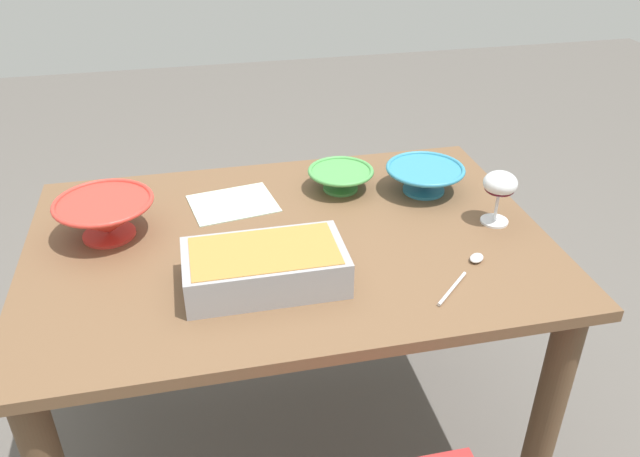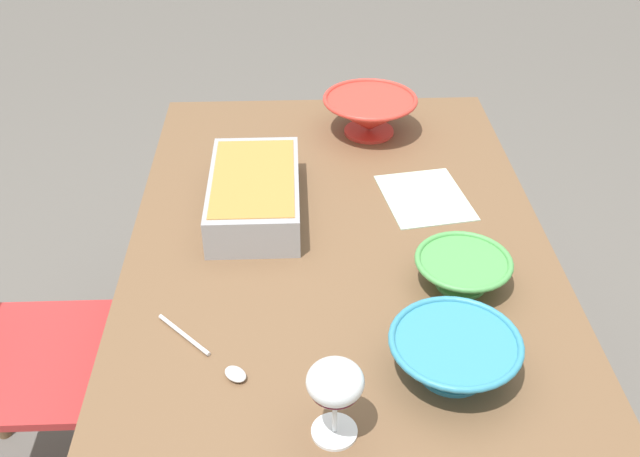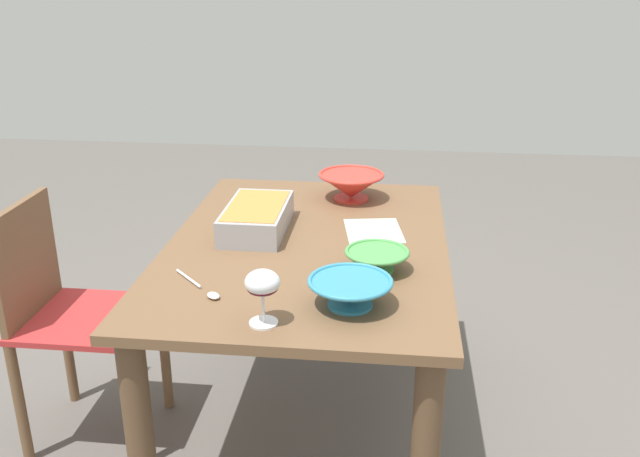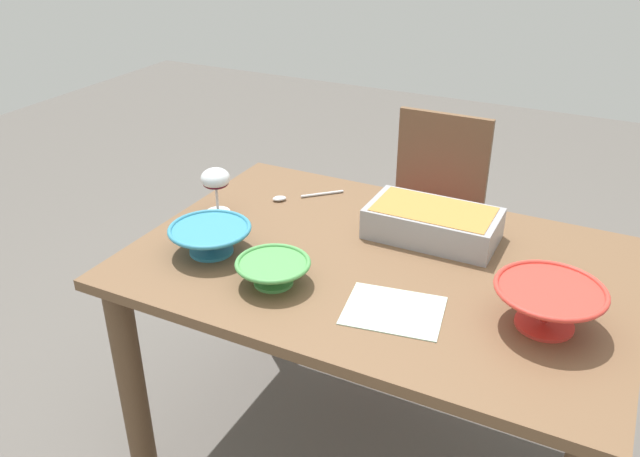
{
  "view_description": "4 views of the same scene",
  "coord_description": "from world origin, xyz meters",
  "px_view_note": "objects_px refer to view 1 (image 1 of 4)",
  "views": [
    {
      "loc": [
        0.22,
        1.37,
        1.59
      ],
      "look_at": [
        -0.08,
        0.02,
        0.76
      ],
      "focal_mm": 35.67,
      "sensor_mm": 36.0,
      "label": 1
    },
    {
      "loc": [
        -1.31,
        0.09,
        1.66
      ],
      "look_at": [
        -0.11,
        0.04,
        0.81
      ],
      "focal_mm": 41.29,
      "sensor_mm": 36.0,
      "label": 2
    },
    {
      "loc": [
        -2.06,
        -0.28,
        1.58
      ],
      "look_at": [
        -0.04,
        -0.05,
        0.79
      ],
      "focal_mm": 38.93,
      "sensor_mm": 36.0,
      "label": 3
    },
    {
      "loc": [
        0.54,
        -1.43,
        1.61
      ],
      "look_at": [
        -0.2,
        0.04,
        0.75
      ],
      "focal_mm": 36.68,
      "sensor_mm": 36.0,
      "label": 4
    }
  ],
  "objects_px": {
    "dining_table": "(290,279)",
    "serving_bowl": "(425,177)",
    "wine_glass": "(500,187)",
    "mixing_bowl": "(106,216)",
    "napkin": "(233,204)",
    "casserole_dish": "(265,265)",
    "small_bowl": "(341,178)",
    "serving_spoon": "(469,268)"
  },
  "relations": [
    {
      "from": "dining_table",
      "to": "small_bowl",
      "type": "xyz_separation_m",
      "value": [
        -0.19,
        -0.23,
        0.17
      ]
    },
    {
      "from": "serving_spoon",
      "to": "napkin",
      "type": "distance_m",
      "value": 0.68
    },
    {
      "from": "mixing_bowl",
      "to": "small_bowl",
      "type": "distance_m",
      "value": 0.66
    },
    {
      "from": "dining_table",
      "to": "serving_spoon",
      "type": "distance_m",
      "value": 0.48
    },
    {
      "from": "dining_table",
      "to": "serving_bowl",
      "type": "bearing_deg",
      "value": -158.36
    },
    {
      "from": "serving_bowl",
      "to": "serving_spoon",
      "type": "xyz_separation_m",
      "value": [
        0.04,
        0.4,
        -0.04
      ]
    },
    {
      "from": "mixing_bowl",
      "to": "napkin",
      "type": "relative_size",
      "value": 1.09
    },
    {
      "from": "dining_table",
      "to": "serving_spoon",
      "type": "height_order",
      "value": "serving_spoon"
    },
    {
      "from": "casserole_dish",
      "to": "mixing_bowl",
      "type": "distance_m",
      "value": 0.47
    },
    {
      "from": "serving_bowl",
      "to": "serving_spoon",
      "type": "distance_m",
      "value": 0.41
    },
    {
      "from": "wine_glass",
      "to": "mixing_bowl",
      "type": "bearing_deg",
      "value": -8.45
    },
    {
      "from": "dining_table",
      "to": "wine_glass",
      "type": "relative_size",
      "value": 8.94
    },
    {
      "from": "small_bowl",
      "to": "napkin",
      "type": "distance_m",
      "value": 0.32
    },
    {
      "from": "small_bowl",
      "to": "napkin",
      "type": "height_order",
      "value": "small_bowl"
    },
    {
      "from": "dining_table",
      "to": "mixing_bowl",
      "type": "xyz_separation_m",
      "value": [
        0.45,
        -0.11,
        0.19
      ]
    },
    {
      "from": "mixing_bowl",
      "to": "napkin",
      "type": "height_order",
      "value": "mixing_bowl"
    },
    {
      "from": "serving_bowl",
      "to": "serving_spoon",
      "type": "bearing_deg",
      "value": 84.88
    },
    {
      "from": "casserole_dish",
      "to": "serving_spoon",
      "type": "xyz_separation_m",
      "value": [
        -0.48,
        0.05,
        -0.04
      ]
    },
    {
      "from": "small_bowl",
      "to": "serving_bowl",
      "type": "distance_m",
      "value": 0.24
    },
    {
      "from": "serving_bowl",
      "to": "casserole_dish",
      "type": "bearing_deg",
      "value": 34.54
    },
    {
      "from": "small_bowl",
      "to": "casserole_dish",
      "type": "bearing_deg",
      "value": 56.01
    },
    {
      "from": "serving_bowl",
      "to": "napkin",
      "type": "bearing_deg",
      "value": -4.17
    },
    {
      "from": "serving_spoon",
      "to": "serving_bowl",
      "type": "bearing_deg",
      "value": -95.12
    },
    {
      "from": "casserole_dish",
      "to": "napkin",
      "type": "xyz_separation_m",
      "value": [
        0.04,
        -0.39,
        -0.05
      ]
    },
    {
      "from": "dining_table",
      "to": "serving_bowl",
      "type": "xyz_separation_m",
      "value": [
        -0.43,
        -0.17,
        0.17
      ]
    },
    {
      "from": "mixing_bowl",
      "to": "small_bowl",
      "type": "relative_size",
      "value": 1.31
    },
    {
      "from": "small_bowl",
      "to": "serving_bowl",
      "type": "bearing_deg",
      "value": 165.18
    },
    {
      "from": "dining_table",
      "to": "mixing_bowl",
      "type": "height_order",
      "value": "mixing_bowl"
    },
    {
      "from": "serving_spoon",
      "to": "napkin",
      "type": "relative_size",
      "value": 0.8
    },
    {
      "from": "wine_glass",
      "to": "casserole_dish",
      "type": "height_order",
      "value": "wine_glass"
    },
    {
      "from": "mixing_bowl",
      "to": "small_bowl",
      "type": "bearing_deg",
      "value": -169.26
    },
    {
      "from": "mixing_bowl",
      "to": "casserole_dish",
      "type": "bearing_deg",
      "value": 141.15
    },
    {
      "from": "mixing_bowl",
      "to": "serving_spoon",
      "type": "xyz_separation_m",
      "value": [
        -0.84,
        0.34,
        -0.05
      ]
    },
    {
      "from": "serving_bowl",
      "to": "mixing_bowl",
      "type": "bearing_deg",
      "value": 3.94
    },
    {
      "from": "dining_table",
      "to": "mixing_bowl",
      "type": "relative_size",
      "value": 5.28
    },
    {
      "from": "serving_bowl",
      "to": "napkin",
      "type": "height_order",
      "value": "serving_bowl"
    },
    {
      "from": "serving_bowl",
      "to": "napkin",
      "type": "relative_size",
      "value": 0.98
    },
    {
      "from": "small_bowl",
      "to": "serving_spoon",
      "type": "height_order",
      "value": "small_bowl"
    },
    {
      "from": "wine_glass",
      "to": "serving_bowl",
      "type": "relative_size",
      "value": 0.65
    },
    {
      "from": "casserole_dish",
      "to": "mixing_bowl",
      "type": "relative_size",
      "value": 1.46
    },
    {
      "from": "casserole_dish",
      "to": "serving_spoon",
      "type": "bearing_deg",
      "value": 173.98
    },
    {
      "from": "wine_glass",
      "to": "small_bowl",
      "type": "height_order",
      "value": "wine_glass"
    }
  ]
}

